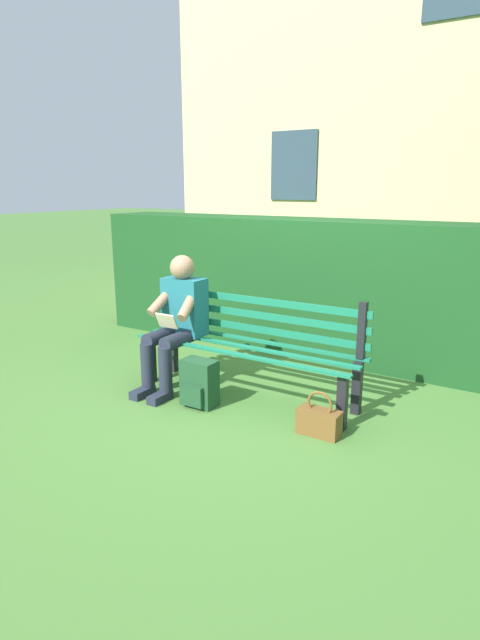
% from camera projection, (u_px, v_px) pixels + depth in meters
% --- Properties ---
extents(ground, '(60.00, 60.00, 0.00)m').
position_uv_depth(ground, '(246.00, 396.00, 4.51)').
color(ground, '#477533').
extents(park_bench, '(2.03, 0.48, 0.91)m').
position_uv_depth(park_bench, '(251.00, 342.00, 4.45)').
color(park_bench, black).
rests_on(park_bench, ground).
extents(person_seated, '(0.44, 0.73, 1.19)m').
position_uv_depth(person_seated, '(177.00, 319.00, 4.60)').
color(person_seated, '#1E6672').
rests_on(person_seated, ground).
extents(hedge_backdrop, '(5.90, 0.77, 1.54)m').
position_uv_depth(hedge_backdrop, '(345.00, 288.00, 5.37)').
color(hedge_backdrop, '#19471E').
rests_on(hedge_backdrop, ground).
extents(building_facade, '(10.01, 3.11, 7.64)m').
position_uv_depth(building_facade, '(468.00, 63.00, 8.84)').
color(building_facade, beige).
rests_on(building_facade, ground).
extents(backpack, '(0.29, 0.25, 0.39)m').
position_uv_depth(backpack, '(199.00, 383.00, 4.27)').
color(backpack, '#1E4728').
rests_on(backpack, ground).
extents(handbag, '(0.31, 0.15, 0.34)m').
position_uv_depth(handbag, '(319.00, 421.00, 3.78)').
color(handbag, brown).
rests_on(handbag, ground).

